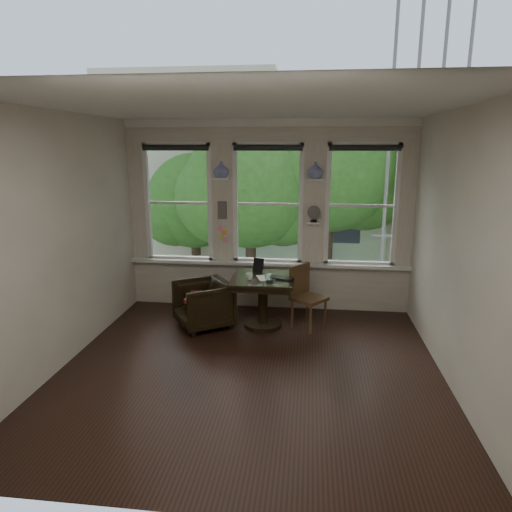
# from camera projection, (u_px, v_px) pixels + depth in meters

# --- Properties ---
(ground) EXTENTS (4.50, 4.50, 0.00)m
(ground) POSITION_uv_depth(u_px,v_px,m) (250.00, 369.00, 5.45)
(ground) COLOR black
(ground) RESTS_ON ground
(ceiling) EXTENTS (4.50, 4.50, 0.00)m
(ceiling) POSITION_uv_depth(u_px,v_px,m) (249.00, 106.00, 4.74)
(ceiling) COLOR silver
(ceiling) RESTS_ON ground
(wall_back) EXTENTS (4.50, 0.00, 4.50)m
(wall_back) POSITION_uv_depth(u_px,v_px,m) (268.00, 217.00, 7.27)
(wall_back) COLOR beige
(wall_back) RESTS_ON ground
(wall_front) EXTENTS (4.50, 0.00, 4.50)m
(wall_front) POSITION_uv_depth(u_px,v_px,m) (203.00, 321.00, 2.93)
(wall_front) COLOR beige
(wall_front) RESTS_ON ground
(wall_left) EXTENTS (0.00, 4.50, 4.50)m
(wall_left) POSITION_uv_depth(u_px,v_px,m) (60.00, 242.00, 5.36)
(wall_left) COLOR beige
(wall_left) RESTS_ON ground
(wall_right) EXTENTS (0.00, 4.50, 4.50)m
(wall_right) POSITION_uv_depth(u_px,v_px,m) (459.00, 252.00, 4.84)
(wall_right) COLOR beige
(wall_right) RESTS_ON ground
(window_left) EXTENTS (1.10, 0.12, 1.90)m
(window_left) POSITION_uv_depth(u_px,v_px,m) (179.00, 203.00, 7.39)
(window_left) COLOR white
(window_left) RESTS_ON ground
(window_center) EXTENTS (1.10, 0.12, 1.90)m
(window_center) POSITION_uv_depth(u_px,v_px,m) (268.00, 204.00, 7.22)
(window_center) COLOR white
(window_center) RESTS_ON ground
(window_right) EXTENTS (1.10, 0.12, 1.90)m
(window_right) POSITION_uv_depth(u_px,v_px,m) (361.00, 205.00, 7.05)
(window_right) COLOR white
(window_right) RESTS_ON ground
(shelf_left) EXTENTS (0.26, 0.16, 0.03)m
(shelf_left) POSITION_uv_depth(u_px,v_px,m) (221.00, 179.00, 7.11)
(shelf_left) COLOR white
(shelf_left) RESTS_ON ground
(shelf_right) EXTENTS (0.26, 0.16, 0.03)m
(shelf_right) POSITION_uv_depth(u_px,v_px,m) (315.00, 179.00, 6.95)
(shelf_right) COLOR white
(shelf_right) RESTS_ON ground
(intercom) EXTENTS (0.14, 0.06, 0.28)m
(intercom) POSITION_uv_depth(u_px,v_px,m) (222.00, 210.00, 7.26)
(intercom) COLOR #59544F
(intercom) RESTS_ON ground
(sticky_notes) EXTENTS (0.16, 0.01, 0.24)m
(sticky_notes) POSITION_uv_depth(u_px,v_px,m) (223.00, 232.00, 7.35)
(sticky_notes) COLOR pink
(sticky_notes) RESTS_ON ground
(desk_fan) EXTENTS (0.20, 0.20, 0.24)m
(desk_fan) POSITION_uv_depth(u_px,v_px,m) (314.00, 217.00, 7.06)
(desk_fan) COLOR #59544F
(desk_fan) RESTS_ON ground
(vase_left) EXTENTS (0.24, 0.24, 0.25)m
(vase_left) POSITION_uv_depth(u_px,v_px,m) (221.00, 170.00, 7.08)
(vase_left) COLOR white
(vase_left) RESTS_ON shelf_left
(vase_right) EXTENTS (0.24, 0.24, 0.25)m
(vase_right) POSITION_uv_depth(u_px,v_px,m) (315.00, 170.00, 6.92)
(vase_right) COLOR white
(vase_right) RESTS_ON shelf_right
(table) EXTENTS (0.90, 0.90, 0.75)m
(table) POSITION_uv_depth(u_px,v_px,m) (263.00, 302.00, 6.67)
(table) COLOR black
(table) RESTS_ON ground
(armchair_left) EXTENTS (1.04, 1.03, 0.69)m
(armchair_left) POSITION_uv_depth(u_px,v_px,m) (203.00, 304.00, 6.66)
(armchair_left) COLOR black
(armchair_left) RESTS_ON ground
(cushion_red) EXTENTS (0.45, 0.45, 0.06)m
(cushion_red) POSITION_uv_depth(u_px,v_px,m) (203.00, 297.00, 6.64)
(cushion_red) COLOR maroon
(cushion_red) RESTS_ON armchair_left
(side_chair_right) EXTENTS (0.59, 0.59, 0.92)m
(side_chair_right) POSITION_uv_depth(u_px,v_px,m) (309.00, 298.00, 6.58)
(side_chair_right) COLOR #472D19
(side_chair_right) RESTS_ON ground
(laptop) EXTENTS (0.39, 0.32, 0.03)m
(laptop) POSITION_uv_depth(u_px,v_px,m) (280.00, 279.00, 6.45)
(laptop) COLOR black
(laptop) RESTS_ON table
(mug) EXTENTS (0.11, 0.11, 0.09)m
(mug) POSITION_uv_depth(u_px,v_px,m) (249.00, 276.00, 6.47)
(mug) COLOR white
(mug) RESTS_ON table
(drinking_glass) EXTENTS (0.14, 0.14, 0.11)m
(drinking_glass) POSITION_uv_depth(u_px,v_px,m) (270.00, 278.00, 6.35)
(drinking_glass) COLOR white
(drinking_glass) RESTS_ON table
(tablet) EXTENTS (0.18, 0.12, 0.22)m
(tablet) POSITION_uv_depth(u_px,v_px,m) (258.00, 265.00, 6.80)
(tablet) COLOR black
(tablet) RESTS_ON table
(papers) EXTENTS (0.30, 0.35, 0.00)m
(papers) POSITION_uv_depth(u_px,v_px,m) (265.00, 278.00, 6.55)
(papers) COLOR silver
(papers) RESTS_ON table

